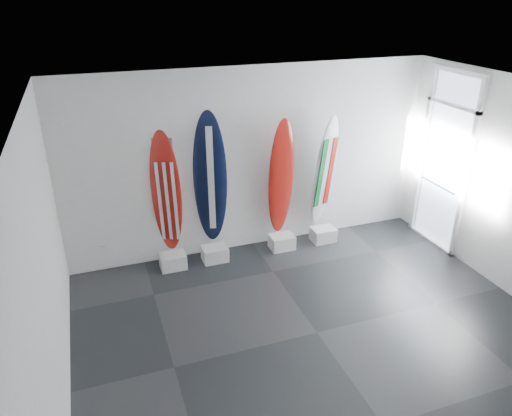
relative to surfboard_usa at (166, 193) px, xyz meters
name	(u,v)px	position (x,y,z in m)	size (l,w,h in m)	color
floor	(317,333)	(1.44, -2.28, -1.24)	(6.00, 6.00, 0.00)	black
ceiling	(332,100)	(1.44, -2.28, 1.76)	(6.00, 6.00, 0.00)	white
wall_back	(253,161)	(1.44, 0.22, 0.26)	(6.00, 6.00, 0.00)	silver
wall_front	(483,382)	(1.44, -4.78, 0.26)	(6.00, 6.00, 0.00)	silver
wall_left	(45,277)	(-1.56, -2.28, 0.26)	(5.00, 5.00, 0.00)	silver
display_block_usa	(173,261)	(0.00, -0.10, -1.12)	(0.40, 0.30, 0.24)	silver
surfboard_usa	(166,193)	(0.00, 0.00, 0.00)	(0.45, 0.08, 2.01)	maroon
display_block_navy	(215,254)	(0.68, -0.10, -1.12)	(0.40, 0.30, 0.24)	silver
surfboard_navy	(210,180)	(0.68, 0.00, 0.12)	(0.51, 0.08, 2.27)	black
display_block_swiss	(282,242)	(1.85, -0.10, -1.12)	(0.40, 0.30, 0.24)	silver
surfboard_swiss	(281,178)	(1.85, 0.00, 0.00)	(0.45, 0.08, 2.00)	maroon
display_block_italy	(323,235)	(2.63, -0.10, -1.12)	(0.40, 0.30, 0.24)	silver
surfboard_italy	(324,173)	(2.63, 0.00, -0.01)	(0.45, 0.08, 2.01)	silver
wall_outlet	(103,250)	(-1.01, 0.20, -0.89)	(0.09, 0.02, 0.13)	silver
glass_door	(444,164)	(4.41, -0.73, 0.18)	(0.12, 1.16, 2.85)	white
balcony	(497,204)	(5.74, -0.73, -0.74)	(2.80, 2.20, 1.20)	slate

